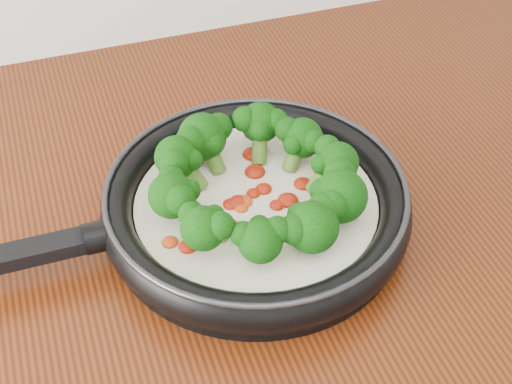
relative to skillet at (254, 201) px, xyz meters
name	(u,v)px	position (x,y,z in m)	size (l,w,h in m)	color
skillet	(254,201)	(0.00, 0.00, 0.00)	(0.54, 0.35, 0.10)	black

